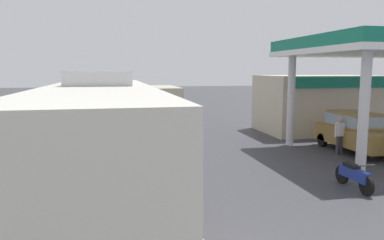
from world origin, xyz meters
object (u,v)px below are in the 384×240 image
pedestrian_by_shop (340,133)px  motorcycle_parked_forecourt (354,175)px  car_at_pump (355,130)px  minibus_opposing_lane (164,99)px  coach_bus_main (101,151)px

pedestrian_by_shop → motorcycle_parked_forecourt: bearing=-119.3°
car_at_pump → minibus_opposing_lane: size_ratio=0.69×
car_at_pump → motorcycle_parked_forecourt: car_at_pump is taller
coach_bus_main → pedestrian_by_shop: bearing=26.7°
car_at_pump → motorcycle_parked_forecourt: size_ratio=2.33×
motorcycle_parked_forecourt → pedestrian_by_shop: size_ratio=1.08×
motorcycle_parked_forecourt → minibus_opposing_lane: bearing=100.0°
car_at_pump → motorcycle_parked_forecourt: bearing=-126.1°
car_at_pump → minibus_opposing_lane: 15.63m
minibus_opposing_lane → pedestrian_by_shop: minibus_opposing_lane is taller
motorcycle_parked_forecourt → pedestrian_by_shop: pedestrian_by_shop is taller
minibus_opposing_lane → coach_bus_main: bearing=-102.5°
minibus_opposing_lane → pedestrian_by_shop: size_ratio=3.69×
motorcycle_parked_forecourt → pedestrian_by_shop: (2.50, 4.45, 0.49)m
coach_bus_main → car_at_pump: 12.35m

